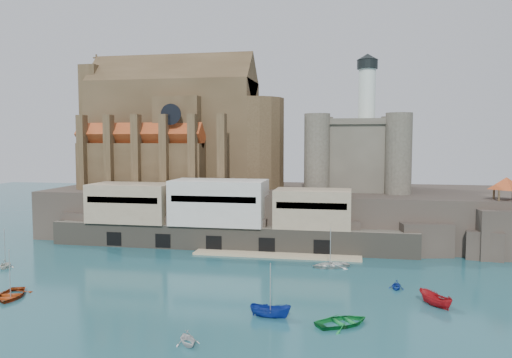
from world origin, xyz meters
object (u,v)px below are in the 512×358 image
Objects in this scene: castle_keep at (357,151)px; boat_2 at (270,317)px; pavilion at (506,185)px; boat_0 at (11,297)px; boat_1 at (187,344)px; church at (181,134)px.

castle_keep reaches higher than boat_2.
boat_0 is (-70.77, -38.03, -12.73)m from pavilion.
boat_2 reaches higher than boat_1.
boat_0 reaches higher than boat_1.
pavilion is 1.00× the size of boat_0.
boat_0 reaches higher than boat_2.
boat_0 is 29.44m from boat_1.
castle_keep is 4.58× the size of pavilion.
castle_keep reaches higher than boat_1.
castle_keep reaches higher than pavilion.
boat_1 is at bearing -39.35° from boat_0.
pavilion is 65.74m from boat_1.
castle_keep is 30.50m from pavilion.
boat_1 is at bearing 146.71° from boat_2.
boat_0 is (-4.64, -53.88, -22.13)m from church.
pavilion is at bearing 13.87° from boat_1.
boat_2 is at bearing -132.99° from pavilion.
boat_0 is at bearing -94.92° from church.
church reaches higher than boat_2.
boat_0 is 1.29× the size of boat_2.
church is at bearing 32.51° from boat_2.
boat_2 is at bearing 18.82° from boat_1.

